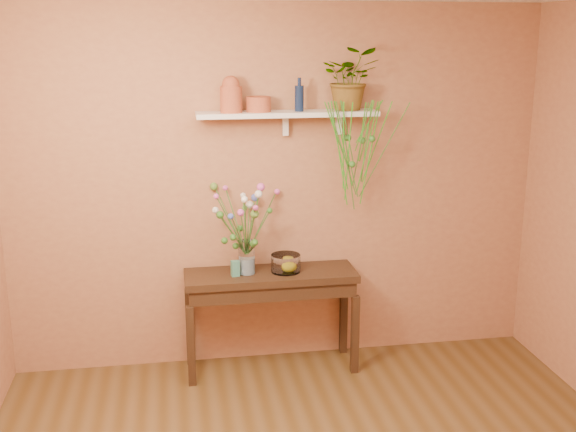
% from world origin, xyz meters
% --- Properties ---
extents(room, '(4.04, 4.04, 2.70)m').
position_xyz_m(room, '(0.00, 0.00, 1.35)').
color(room, brown).
rests_on(room, ground).
extents(sideboard, '(1.26, 0.41, 0.77)m').
position_xyz_m(sideboard, '(-0.09, 1.78, 0.66)').
color(sideboard, '#3C2617').
rests_on(sideboard, ground).
extents(wall_shelf, '(1.30, 0.24, 0.19)m').
position_xyz_m(wall_shelf, '(0.06, 1.87, 1.92)').
color(wall_shelf, white).
rests_on(wall_shelf, room).
extents(terracotta_jug, '(0.18, 0.18, 0.26)m').
position_xyz_m(terracotta_jug, '(-0.35, 1.85, 2.06)').
color(terracotta_jug, '#B04B2F').
rests_on(terracotta_jug, wall_shelf).
extents(terracotta_pot, '(0.21, 0.21, 0.11)m').
position_xyz_m(terracotta_pot, '(-0.16, 1.87, 1.99)').
color(terracotta_pot, '#B04B2F').
rests_on(terracotta_pot, wall_shelf).
extents(blue_bottle, '(0.06, 0.06, 0.24)m').
position_xyz_m(blue_bottle, '(0.13, 1.85, 2.03)').
color(blue_bottle, '#0F1D3C').
rests_on(blue_bottle, wall_shelf).
extents(spider_plant, '(0.46, 0.42, 0.45)m').
position_xyz_m(spider_plant, '(0.51, 1.89, 2.16)').
color(spider_plant, '#336B23').
rests_on(spider_plant, wall_shelf).
extents(plant_fronds, '(0.57, 0.32, 0.81)m').
position_xyz_m(plant_fronds, '(0.53, 1.73, 1.70)').
color(plant_fronds, '#336B23').
rests_on(plant_fronds, wall_shelf).
extents(glass_vase, '(0.12, 0.12, 0.25)m').
position_xyz_m(glass_vase, '(-0.27, 1.78, 0.87)').
color(glass_vase, white).
rests_on(glass_vase, sideboard).
extents(bouquet, '(0.52, 0.52, 0.53)m').
position_xyz_m(bouquet, '(-0.29, 1.78, 1.23)').
color(bouquet, '#386B28').
rests_on(bouquet, glass_vase).
extents(glass_bowl, '(0.22, 0.22, 0.13)m').
position_xyz_m(glass_bowl, '(0.02, 1.77, 0.83)').
color(glass_bowl, white).
rests_on(glass_bowl, sideboard).
extents(lemon, '(0.08, 0.08, 0.08)m').
position_xyz_m(lemon, '(0.04, 1.76, 0.81)').
color(lemon, yellow).
rests_on(lemon, glass_bowl).
extents(carton, '(0.07, 0.05, 0.12)m').
position_xyz_m(carton, '(-0.36, 1.73, 0.83)').
color(carton, '#2F6384').
rests_on(carton, sideboard).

